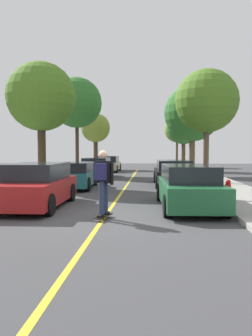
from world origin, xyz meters
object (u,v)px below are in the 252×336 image
(street_tree_left_nearest, at_px, (41,97))
(street_tree_right_far, at_px, (184,127))
(parked_car_left_near, at_px, (75,175))
(skateboarder, at_px, (103,179))
(street_tree_left_near, at_px, (77,103))
(street_tree_left_far, at_px, (96,128))
(parked_car_left_far, at_px, (97,168))
(street_tree_right_farthest, at_px, (177,130))
(parked_car_left_nearest, at_px, (36,186))
(street_tree_right_nearest, at_px, (207,101))
(fire_hydrant, at_px, (228,190))
(parked_car_right_near, at_px, (173,173))
(skateboard, at_px, (104,216))
(parked_car_left_farthest, at_px, (109,164))
(street_tree_right_near, at_px, (192,114))
(parked_car_right_nearest, at_px, (188,187))

(street_tree_left_nearest, bearing_deg, street_tree_right_far, 58.70)
(parked_car_left_near, height_order, street_tree_left_nearest, street_tree_left_nearest)
(skateboarder, bearing_deg, parked_car_left_near, 108.61)
(street_tree_left_near, bearing_deg, street_tree_left_far, 90.00)
(parked_car_left_far, xyz_separation_m, street_tree_right_farthest, (6.79, 15.53, 3.58))
(parked_car_left_nearest, distance_m, skateboarder, 3.12)
(street_tree_left_near, height_order, street_tree_left_far, street_tree_left_near)
(street_tree_right_nearest, xyz_separation_m, fire_hydrant, (-0.31, -6.57, -4.05))
(parked_car_right_near, bearing_deg, street_tree_left_nearest, -171.10)
(fire_hydrant, distance_m, skateboard, 5.00)
(parked_car_left_nearest, relative_size, parked_car_left_farthest, 0.96)
(parked_car_left_farthest, height_order, street_tree_left_far, street_tree_left_far)
(parked_car_right_near, relative_size, street_tree_right_nearest, 0.72)
(parked_car_left_near, bearing_deg, street_tree_left_nearest, 165.90)
(street_tree_right_farthest, bearing_deg, skateboard, -98.25)
(parked_car_left_nearest, xyz_separation_m, street_tree_right_near, (6.79, 13.92, 3.86))
(street_tree_right_far, xyz_separation_m, street_tree_right_farthest, (0.00, 7.59, 0.25))
(street_tree_left_nearest, bearing_deg, street_tree_right_farthest, 68.41)
(street_tree_left_far, bearing_deg, street_tree_left_near, -90.00)
(parked_car_left_farthest, bearing_deg, street_tree_left_far, 115.54)
(parked_car_right_nearest, bearing_deg, parked_car_left_far, 112.44)
(parked_car_left_nearest, height_order, parked_car_left_near, parked_car_left_nearest)
(street_tree_left_near, bearing_deg, parked_car_right_near, -46.31)
(street_tree_right_near, relative_size, street_tree_right_farthest, 1.16)
(parked_car_right_near, bearing_deg, street_tree_right_far, 82.12)
(parked_car_left_near, height_order, street_tree_left_far, street_tree_left_far)
(street_tree_left_nearest, distance_m, skateboarder, 9.61)
(skateboard, relative_size, skateboarder, 0.50)
(parked_car_left_near, height_order, parked_car_left_far, parked_car_left_far)
(fire_hydrant, relative_size, skateboard, 0.81)
(street_tree_left_near, bearing_deg, skateboard, -74.91)
(parked_car_right_nearest, relative_size, street_tree_right_far, 0.83)
(skateboard, bearing_deg, street_tree_left_far, 100.00)
(parked_car_right_near, height_order, skateboarder, skateboarder)
(parked_car_left_near, height_order, parked_car_right_nearest, parked_car_right_nearest)
(skateboarder, bearing_deg, street_tree_left_far, 99.97)
(fire_hydrant, bearing_deg, street_tree_right_farthest, 89.33)
(parked_car_left_farthest, xyz_separation_m, skateboard, (2.50, -20.67, -0.59))
(street_tree_left_nearest, distance_m, fire_hydrant, 10.42)
(street_tree_right_farthest, bearing_deg, street_tree_left_near, -122.38)
(fire_hydrant, distance_m, skateboarder, 5.05)
(street_tree_right_nearest, bearing_deg, parked_car_left_nearest, -131.06)
(parked_car_left_near, distance_m, parked_car_right_nearest, 7.34)
(street_tree_right_near, distance_m, street_tree_right_farthest, 13.85)
(parked_car_right_near, xyz_separation_m, skateboarder, (-2.48, -8.93, 0.43))
(parked_car_left_farthest, distance_m, fire_hydrant, 18.81)
(parked_car_left_nearest, height_order, parked_car_right_near, parked_car_left_nearest)
(parked_car_left_near, distance_m, parked_car_left_far, 6.66)
(street_tree_left_nearest, bearing_deg, skateboarder, -61.30)
(street_tree_left_near, distance_m, skateboard, 17.42)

